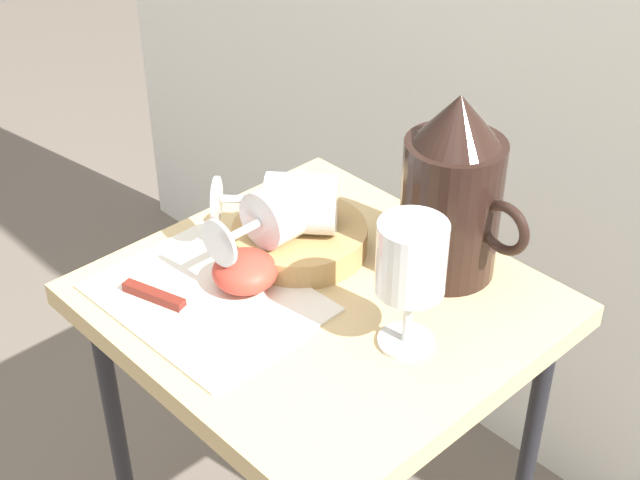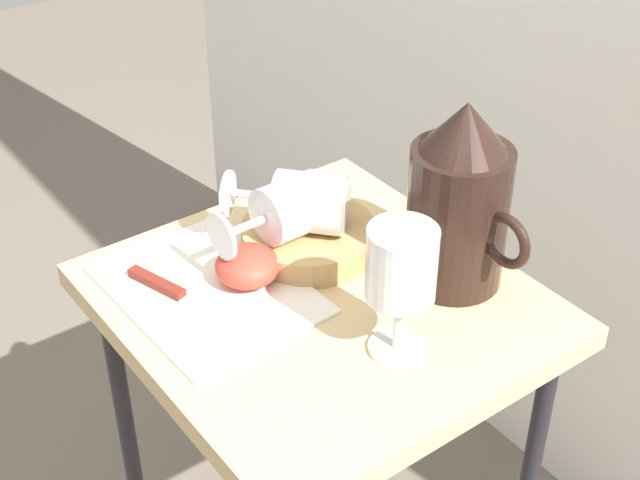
{
  "view_description": "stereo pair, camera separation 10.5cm",
  "coord_description": "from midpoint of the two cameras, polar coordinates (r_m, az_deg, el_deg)",
  "views": [
    {
      "loc": [
        0.63,
        -0.6,
        1.34
      ],
      "look_at": [
        0.0,
        0.0,
        0.75
      ],
      "focal_mm": 51.41,
      "sensor_mm": 36.0,
      "label": 1
    },
    {
      "loc": [
        0.7,
        -0.52,
        1.34
      ],
      "look_at": [
        0.0,
        0.0,
        0.75
      ],
      "focal_mm": 51.41,
      "sensor_mm": 36.0,
      "label": 2
    }
  ],
  "objects": [
    {
      "name": "apple_half_left",
      "position": [
        1.1,
        -7.42,
        -2.03
      ],
      "size": [
        0.08,
        0.08,
        0.04
      ],
      "primitive_type": "ellipsoid",
      "color": "#CC3D2D",
      "rests_on": "linen_napkin"
    },
    {
      "name": "wine_glass_tipped_near",
      "position": [
        1.13,
        -4.04,
        2.21
      ],
      "size": [
        0.16,
        0.15,
        0.08
      ],
      "color": "silver",
      "rests_on": "basket_tray"
    },
    {
      "name": "wine_glass_upright",
      "position": [
        0.96,
        2.6,
        -1.66
      ],
      "size": [
        0.08,
        0.08,
        0.16
      ],
      "color": "silver",
      "rests_on": "table"
    },
    {
      "name": "knife",
      "position": [
        1.09,
        -11.76,
        -4.03
      ],
      "size": [
        0.2,
        0.08,
        0.01
      ],
      "color": "silver",
      "rests_on": "linen_napkin"
    },
    {
      "name": "table",
      "position": [
        1.15,
        -2.64,
        -6.48
      ],
      "size": [
        0.49,
        0.46,
        0.67
      ],
      "color": "tan",
      "rests_on": "ground_plane"
    },
    {
      "name": "basket_tray",
      "position": [
        1.17,
        -3.85,
        -0.01
      ],
      "size": [
        0.17,
        0.17,
        0.03
      ],
      "primitive_type": "cylinder",
      "color": "tan",
      "rests_on": "table"
    },
    {
      "name": "wine_glass_tipped_far",
      "position": [
        1.12,
        -5.12,
        1.71
      ],
      "size": [
        0.08,
        0.15,
        0.07
      ],
      "color": "silver",
      "rests_on": "basket_tray"
    },
    {
      "name": "pitcher",
      "position": [
        1.09,
        5.48,
        2.2
      ],
      "size": [
        0.17,
        0.12,
        0.24
      ],
      "color": "black",
      "rests_on": "table"
    },
    {
      "name": "linen_napkin",
      "position": [
        1.11,
        -9.75,
        -3.68
      ],
      "size": [
        0.27,
        0.21,
        0.0
      ],
      "primitive_type": "cube",
      "rotation": [
        0.0,
        0.0,
        0.03
      ],
      "color": "silver",
      "rests_on": "table"
    }
  ]
}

